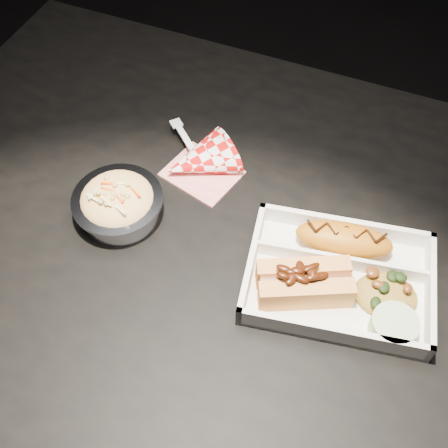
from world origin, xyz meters
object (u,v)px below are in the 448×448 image
at_px(dining_table, 245,265).
at_px(fried_pastry, 344,240).
at_px(foil_coleslaw_cup, 118,202).
at_px(hotdog, 305,282).
at_px(food_tray, 338,280).
at_px(napkin_fork, 199,161).

distance_m(dining_table, fried_pastry, 0.18).
bearing_deg(foil_coleslaw_cup, dining_table, 12.22).
bearing_deg(hotdog, foil_coleslaw_cup, 149.66).
relative_size(dining_table, fried_pastry, 8.74).
distance_m(hotdog, foil_coleslaw_cup, 0.30).
xyz_separation_m(dining_table, food_tray, (0.15, -0.03, 0.10)).
distance_m(foil_coleslaw_cup, napkin_fork, 0.15).
bearing_deg(hotdog, dining_table, 122.76).
xyz_separation_m(fried_pastry, foil_coleslaw_cup, (-0.33, -0.06, 0.00)).
bearing_deg(fried_pastry, foil_coleslaw_cup, -168.91).
relative_size(hotdog, foil_coleslaw_cup, 1.03).
relative_size(food_tray, hotdog, 2.01).
xyz_separation_m(food_tray, napkin_fork, (-0.26, 0.12, 0.01)).
relative_size(dining_table, foil_coleslaw_cup, 8.96).
xyz_separation_m(foil_coleslaw_cup, napkin_fork, (0.07, 0.13, -0.01)).
bearing_deg(napkin_fork, hotdog, 7.00).
height_order(fried_pastry, napkin_fork, napkin_fork).
height_order(fried_pastry, foil_coleslaw_cup, foil_coleslaw_cup).
xyz_separation_m(hotdog, napkin_fork, (-0.22, 0.16, -0.02)).
height_order(hotdog, foil_coleslaw_cup, same).
height_order(food_tray, hotdog, hotdog).
bearing_deg(fried_pastry, hotdog, -108.66).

